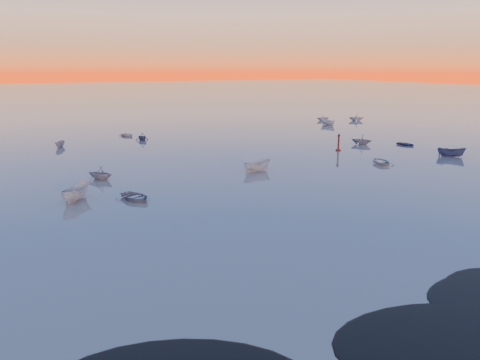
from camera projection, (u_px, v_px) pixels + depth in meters
ground at (91, 124)px, 111.98m from camera, size 600.00×600.00×0.00m
mud_lobes at (441, 330)px, 24.87m from camera, size 140.00×6.00×0.07m
moored_fleet at (148, 158)px, 71.44m from camera, size 124.00×58.00×1.20m
boat_near_left at (136, 200)px, 48.98m from camera, size 4.54×2.91×1.05m
boat_near_center at (257, 171)px, 62.30m from camera, size 2.23×4.37×1.45m
boat_near_right at (361, 144)px, 83.48m from camera, size 4.13×3.42×1.33m
channel_marker at (339, 144)px, 77.03m from camera, size 0.84×0.84×3.00m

